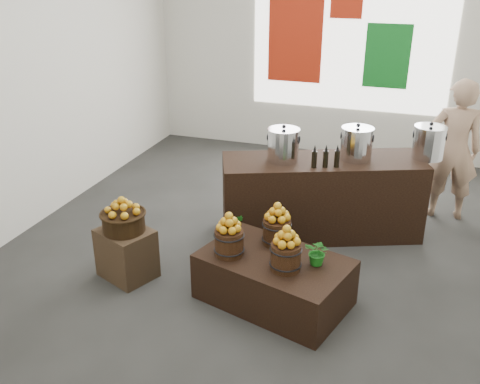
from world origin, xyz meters
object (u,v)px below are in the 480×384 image
(stock_pot_left, at_px, (283,146))
(shopper, at_px, (453,150))
(wicker_basket, at_px, (124,222))
(display_table, at_px, (274,279))
(counter, at_px, (321,197))
(stock_pot_center, at_px, (357,144))
(crate, at_px, (127,253))
(stock_pot_right, at_px, (429,143))

(stock_pot_left, height_order, shopper, shopper)
(wicker_basket, height_order, display_table, wicker_basket)
(counter, height_order, stock_pot_center, stock_pot_center)
(wicker_basket, height_order, shopper, shopper)
(stock_pot_left, xyz_separation_m, stock_pot_center, (0.79, 0.32, 0.00))
(crate, bearing_deg, stock_pot_center, 39.92)
(wicker_basket, relative_size, stock_pot_left, 1.19)
(wicker_basket, relative_size, counter, 0.18)
(counter, bearing_deg, stock_pot_left, 180.00)
(stock_pot_center, distance_m, stock_pot_right, 0.86)
(wicker_basket, bearing_deg, display_table, 2.09)
(wicker_basket, distance_m, counter, 2.39)
(crate, xyz_separation_m, wicker_basket, (0.00, 0.00, 0.37))
(crate, xyz_separation_m, shopper, (3.22, 2.63, 0.64))
(stock_pot_center, bearing_deg, crate, -140.08)
(counter, relative_size, stock_pot_left, 6.47)
(crate, distance_m, stock_pot_left, 2.13)
(display_table, distance_m, shopper, 3.11)
(crate, distance_m, wicker_basket, 0.37)
(wicker_basket, bearing_deg, shopper, 39.30)
(display_table, bearing_deg, stock_pot_left, 118.51)
(wicker_basket, distance_m, stock_pot_center, 2.79)
(stock_pot_right, height_order, shopper, shopper)
(display_table, height_order, stock_pot_left, stock_pot_left)
(counter, relative_size, stock_pot_right, 6.47)
(stock_pot_left, bearing_deg, stock_pot_center, 22.03)
(stock_pot_right, bearing_deg, shopper, 59.86)
(stock_pot_right, distance_m, shopper, 0.68)
(counter, bearing_deg, display_table, -117.73)
(crate, xyz_separation_m, stock_pot_center, (2.10, 1.76, 0.87))
(crate, distance_m, counter, 2.40)
(shopper, bearing_deg, display_table, 52.21)
(counter, bearing_deg, stock_pot_right, 0.00)
(wicker_basket, height_order, stock_pot_center, stock_pot_center)
(wicker_basket, distance_m, stock_pot_left, 2.01)
(display_table, distance_m, stock_pot_center, 1.99)
(counter, height_order, stock_pot_left, stock_pot_left)
(counter, height_order, stock_pot_right, stock_pot_right)
(stock_pot_center, xyz_separation_m, shopper, (1.12, 0.87, -0.24))
(display_table, distance_m, stock_pot_left, 1.67)
(wicker_basket, xyz_separation_m, shopper, (3.22, 2.63, 0.27))
(display_table, bearing_deg, crate, -161.31)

